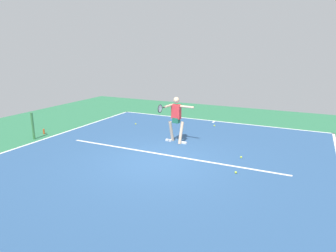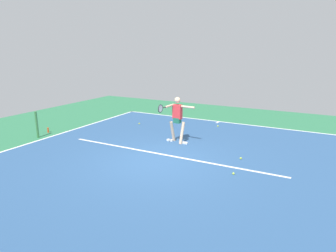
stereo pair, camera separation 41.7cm
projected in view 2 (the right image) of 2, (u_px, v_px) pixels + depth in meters
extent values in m
plane|color=#2D754C|center=(157.00, 161.00, 9.52)|extent=(20.48, 20.48, 0.00)
cube|color=#2D5484|center=(157.00, 161.00, 9.52)|extent=(10.50, 12.26, 0.00)
cube|color=white|center=(219.00, 121.00, 14.71)|extent=(10.50, 0.10, 0.01)
cube|color=white|center=(44.00, 139.00, 11.89)|extent=(0.10, 12.26, 0.01)
cube|color=white|center=(166.00, 155.00, 10.05)|extent=(7.87, 0.10, 0.01)
cube|color=white|center=(218.00, 122.00, 14.54)|extent=(0.10, 0.30, 0.01)
cylinder|color=#38753D|center=(37.00, 125.00, 11.92)|extent=(0.09, 0.09, 1.07)
cylinder|color=beige|center=(182.00, 133.00, 11.22)|extent=(0.13, 0.35, 0.84)
cube|color=white|center=(185.00, 143.00, 11.25)|extent=(0.25, 0.11, 0.07)
cylinder|color=beige|center=(173.00, 131.00, 11.42)|extent=(0.13, 0.35, 0.84)
cube|color=white|center=(170.00, 140.00, 11.58)|extent=(0.25, 0.11, 0.07)
cube|color=#1E664C|center=(177.00, 120.00, 11.20)|extent=(0.26, 0.22, 0.20)
cube|color=red|center=(177.00, 112.00, 11.12)|extent=(0.35, 0.20, 0.54)
sphere|color=beige|center=(177.00, 100.00, 11.01)|extent=(0.22, 0.22, 0.22)
cylinder|color=beige|center=(188.00, 107.00, 10.84)|extent=(0.54, 0.11, 0.08)
cylinder|color=beige|center=(170.00, 106.00, 10.92)|extent=(0.11, 0.54, 0.08)
cylinder|color=black|center=(164.00, 107.00, 10.61)|extent=(0.04, 0.22, 0.03)
torus|color=black|center=(160.00, 109.00, 10.41)|extent=(0.04, 0.29, 0.29)
cylinder|color=silver|center=(160.00, 109.00, 10.41)|extent=(0.02, 0.25, 0.25)
sphere|color=#CCE033|center=(218.00, 126.00, 13.71)|extent=(0.07, 0.07, 0.07)
sphere|color=yellow|center=(139.00, 124.00, 14.18)|extent=(0.07, 0.07, 0.07)
sphere|color=#CCE033|center=(241.00, 158.00, 9.66)|extent=(0.07, 0.07, 0.07)
sphere|color=#C6E53D|center=(233.00, 174.00, 8.48)|extent=(0.07, 0.07, 0.07)
cylinder|color=#D84C1E|center=(48.00, 130.00, 12.74)|extent=(0.07, 0.07, 0.22)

